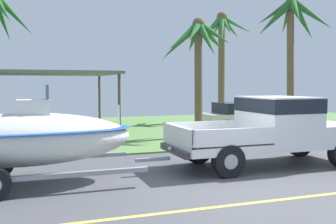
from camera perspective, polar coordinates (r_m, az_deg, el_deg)
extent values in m
cube|color=#4C4C51|center=(9.63, 8.44, -9.75)|extent=(36.00, 8.00, 0.06)
cube|color=#567F42|center=(19.87, -6.70, -2.56)|extent=(36.00, 14.00, 0.11)
cube|color=#DBCC4C|center=(8.13, 14.57, -12.17)|extent=(34.20, 0.12, 0.01)
cube|color=silver|center=(11.37, 13.81, -4.32)|extent=(5.30, 2.03, 0.22)
cube|color=silver|center=(12.49, 21.17, -2.35)|extent=(1.48, 2.03, 0.38)
cube|color=silver|center=(11.50, 15.41, -0.77)|extent=(1.59, 2.03, 1.17)
cube|color=black|center=(11.48, 15.44, 0.99)|extent=(1.61, 2.05, 0.38)
cube|color=#9D9D9D|center=(10.59, 6.85, -4.13)|extent=(2.23, 2.03, 0.04)
cube|color=silver|center=(11.44, 4.67, -2.48)|extent=(2.23, 0.08, 0.45)
cube|color=silver|center=(9.70, 9.44, -3.67)|extent=(2.23, 0.08, 0.45)
cube|color=silver|center=(10.13, 1.41, -3.30)|extent=(0.08, 2.03, 0.45)
cube|color=#333338|center=(10.15, 0.88, -5.54)|extent=(0.12, 1.83, 0.16)
sphere|color=#B2B2B7|center=(10.10, 0.24, -5.30)|extent=(0.10, 0.10, 0.10)
cylinder|color=black|center=(13.20, 18.29, -4.27)|extent=(0.80, 0.28, 0.80)
cylinder|color=#9E9EA3|center=(13.20, 18.29, -4.27)|extent=(0.36, 0.29, 0.36)
cylinder|color=black|center=(11.40, 4.29, -5.36)|extent=(0.80, 0.28, 0.80)
cylinder|color=#9E9EA3|center=(11.40, 4.29, -5.36)|extent=(0.36, 0.29, 0.36)
cylinder|color=black|center=(9.80, 8.62, -6.93)|extent=(0.80, 0.28, 0.80)
cylinder|color=#9E9EA3|center=(9.80, 8.62, -6.93)|extent=(0.36, 0.29, 0.36)
cube|color=gray|center=(10.00, -2.21, -6.79)|extent=(0.90, 0.10, 0.08)
cube|color=gray|center=(10.56, -20.00, -6.45)|extent=(5.18, 0.12, 0.10)
cube|color=gray|center=(8.55, -20.06, -8.88)|extent=(5.18, 0.12, 0.10)
cylinder|color=black|center=(10.65, -22.80, -6.77)|extent=(0.64, 0.22, 0.64)
cylinder|color=#9E9EA3|center=(10.65, -22.80, -6.77)|extent=(0.29, 0.23, 0.29)
ellipsoid|color=silver|center=(9.45, -20.12, -3.72)|extent=(4.86, 2.01, 1.18)
ellipsoid|color=#1E4CA5|center=(9.43, -20.15, -2.48)|extent=(4.96, 2.05, 0.12)
cube|color=silver|center=(9.40, -18.72, -0.29)|extent=(0.70, 0.60, 0.65)
cube|color=slate|center=(9.38, -16.95, 2.65)|extent=(0.06, 0.56, 0.36)
cylinder|color=silver|center=(9.63, -7.06, -0.46)|extent=(0.04, 0.04, 0.50)
cube|color=beige|center=(19.61, 11.24, -1.12)|extent=(4.56, 1.81, 0.70)
cube|color=black|center=(19.45, 10.69, 0.62)|extent=(2.55, 1.66, 0.50)
cylinder|color=black|center=(21.14, 13.71, -1.34)|extent=(0.66, 0.22, 0.66)
cylinder|color=#9E9EA3|center=(21.14, 13.71, -1.34)|extent=(0.30, 0.23, 0.30)
cylinder|color=black|center=(19.81, 16.30, -1.74)|extent=(0.66, 0.22, 0.66)
cylinder|color=#9E9EA3|center=(19.81, 16.30, -1.74)|extent=(0.30, 0.23, 0.30)
cylinder|color=black|center=(19.61, 6.11, -1.66)|extent=(0.66, 0.22, 0.66)
cylinder|color=#9E9EA3|center=(19.61, 6.11, -1.66)|extent=(0.30, 0.23, 0.30)
cylinder|color=black|center=(18.16, 8.36, -2.12)|extent=(0.66, 0.22, 0.66)
cylinder|color=#9E9EA3|center=(18.16, 8.36, -2.12)|extent=(0.30, 0.23, 0.30)
cylinder|color=#4C4238|center=(24.42, -9.77, 1.87)|extent=(0.14, 0.14, 2.75)
cylinder|color=#4C4238|center=(19.13, -6.98, 1.34)|extent=(0.14, 0.14, 2.75)
cube|color=#6B665B|center=(21.39, -16.05, 5.36)|extent=(6.14, 5.89, 0.14)
cylinder|color=brown|center=(16.77, 4.38, 4.40)|extent=(0.33, 0.42, 4.76)
cone|color=#2D6B2D|center=(17.06, 6.65, 11.05)|extent=(1.56, 0.64, 1.09)
cone|color=#2D6B2D|center=(17.69, 6.28, 10.48)|extent=(2.06, 1.45, 1.36)
cone|color=#2D6B2D|center=(17.37, 3.70, 10.50)|extent=(0.43, 1.37, 1.36)
cone|color=#2D6B2D|center=(17.30, 2.59, 11.00)|extent=(1.08, 1.49, 1.09)
cone|color=#2D6B2D|center=(16.84, 1.77, 10.01)|extent=(1.79, 0.96, 1.72)
cone|color=#2D6B2D|center=(16.29, 2.30, 10.73)|extent=(1.89, 1.02, 1.46)
cone|color=#2D6B2D|center=(16.26, 3.72, 11.34)|extent=(1.29, 1.41, 1.14)
cone|color=#2D6B2D|center=(16.33, 5.57, 10.30)|extent=(0.55, 1.58, 1.65)
cone|color=#2D6B2D|center=(16.63, 6.50, 11.17)|extent=(1.21, 1.34, 1.10)
sphere|color=brown|center=(16.96, 4.43, 12.45)|extent=(0.53, 0.53, 0.53)
cone|color=#286028|center=(16.94, -21.31, 12.97)|extent=(1.74, 0.51, 1.80)
cone|color=#286028|center=(17.42, -22.72, 12.40)|extent=(1.06, 1.55, 1.95)
cone|color=#286028|center=(16.31, -22.79, 13.78)|extent=(1.12, 1.63, 1.55)
cylinder|color=brown|center=(17.62, 17.12, 5.77)|extent=(0.30, 0.50, 5.71)
cone|color=#286028|center=(18.29, 18.66, 12.32)|extent=(1.64, 0.68, 1.75)
cone|color=#286028|center=(18.46, 16.64, 12.79)|extent=(0.81, 1.54, 1.40)
cone|color=#286028|center=(18.11, 14.94, 13.50)|extent=(1.20, 1.50, 1.10)
cone|color=#286028|center=(17.49, 15.12, 12.87)|extent=(1.79, 0.63, 1.72)
cone|color=#286028|center=(17.08, 17.83, 13.58)|extent=(1.08, 1.77, 1.40)
cone|color=#286028|center=(17.51, 19.79, 13.02)|extent=(1.22, 1.83, 1.56)
sphere|color=brown|center=(17.95, 17.31, 14.91)|extent=(0.47, 0.47, 0.47)
cylinder|color=brown|center=(24.02, 7.66, 5.98)|extent=(0.40, 0.45, 6.21)
cone|color=#387A38|center=(24.62, 8.93, 11.82)|extent=(1.50, 0.54, 1.38)
cone|color=#387A38|center=(24.97, 8.74, 11.96)|extent=(1.82, 1.33, 1.29)
cone|color=#387A38|center=(24.97, 7.06, 11.97)|extent=(0.55, 1.76, 1.25)
cone|color=#387A38|center=(24.62, 6.72, 12.14)|extent=(0.90, 1.43, 1.23)
cone|color=#387A38|center=(24.26, 6.38, 11.73)|extent=(1.31, 0.92, 1.53)
cone|color=#387A38|center=(23.93, 6.61, 12.34)|extent=(1.44, 0.64, 1.25)
cone|color=#387A38|center=(23.52, 7.73, 11.79)|extent=(1.12, 1.70, 1.76)
cone|color=#387A38|center=(23.81, 8.36, 12.13)|extent=(0.41, 1.30, 1.36)
cone|color=#387A38|center=(24.12, 9.79, 12.16)|extent=(1.68, 1.39, 1.27)
sphere|color=brown|center=(24.33, 7.73, 13.30)|extent=(0.64, 0.64, 0.64)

